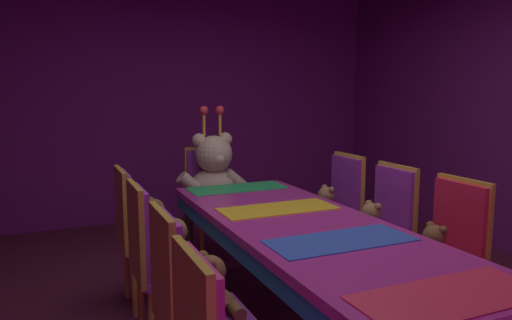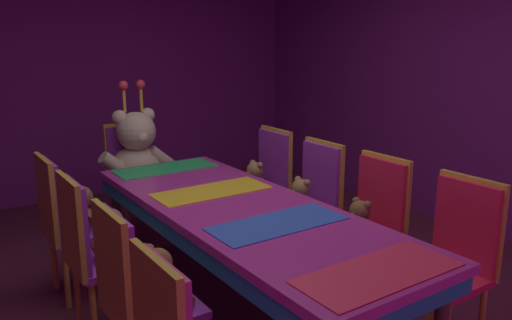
# 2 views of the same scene
# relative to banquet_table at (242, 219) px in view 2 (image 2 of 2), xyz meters

# --- Properties ---
(ground_plane) EXTENTS (7.90, 7.90, 0.00)m
(ground_plane) POSITION_rel_banquet_table_xyz_m (0.00, -0.00, -0.65)
(ground_plane) COLOR #591E33
(wall_back) EXTENTS (5.20, 0.12, 2.80)m
(wall_back) POSITION_rel_banquet_table_xyz_m (0.00, 3.20, 0.75)
(wall_back) COLOR #721E72
(wall_back) RESTS_ON ground_plane
(wall_right) EXTENTS (0.12, 6.40, 2.80)m
(wall_right) POSITION_rel_banquet_table_xyz_m (2.60, -0.00, 0.75)
(wall_right) COLOR #721E72
(wall_right) RESTS_ON ground_plane
(banquet_table) EXTENTS (0.90, 2.56, 0.75)m
(banquet_table) POSITION_rel_banquet_table_xyz_m (0.00, 0.00, 0.00)
(banquet_table) COLOR #B22D8C
(banquet_table) RESTS_ON ground_plane
(chair_left_1) EXTENTS (0.42, 0.41, 0.98)m
(chair_left_1) POSITION_rel_banquet_table_xyz_m (-0.83, -0.33, -0.06)
(chair_left_1) COLOR purple
(chair_left_1) RESTS_ON ground_plane
(teddy_left_1) EXTENTS (0.25, 0.32, 0.30)m
(teddy_left_1) POSITION_rel_banquet_table_xyz_m (-0.69, -0.33, -0.07)
(teddy_left_1) COLOR brown
(teddy_left_1) RESTS_ON chair_left_1
(chair_left_2) EXTENTS (0.42, 0.41, 0.98)m
(chair_left_2) POSITION_rel_banquet_table_xyz_m (-0.84, 0.33, -0.06)
(chair_left_2) COLOR purple
(chair_left_2) RESTS_ON ground_plane
(teddy_left_2) EXTENTS (0.26, 0.33, 0.31)m
(teddy_left_2) POSITION_rel_banquet_table_xyz_m (-0.69, 0.33, -0.06)
(teddy_left_2) COLOR olive
(teddy_left_2) RESTS_ON chair_left_2
(chair_left_3) EXTENTS (0.42, 0.41, 0.98)m
(chair_left_3) POSITION_rel_banquet_table_xyz_m (-0.84, 0.90, -0.06)
(chair_left_3) COLOR purple
(chair_left_3) RESTS_ON ground_plane
(teddy_left_3) EXTENTS (0.25, 0.33, 0.31)m
(teddy_left_3) POSITION_rel_banquet_table_xyz_m (-0.69, 0.90, -0.06)
(teddy_left_3) COLOR brown
(teddy_left_3) RESTS_ON chair_left_3
(chair_right_0) EXTENTS (0.42, 0.41, 0.98)m
(chair_right_0) POSITION_rel_banquet_table_xyz_m (0.84, -0.90, -0.06)
(chair_right_0) COLOR red
(chair_right_0) RESTS_ON ground_plane
(chair_right_1) EXTENTS (0.42, 0.41, 0.98)m
(chair_right_1) POSITION_rel_banquet_table_xyz_m (0.85, -0.28, -0.06)
(chair_right_1) COLOR red
(chair_right_1) RESTS_ON ground_plane
(teddy_right_1) EXTENTS (0.22, 0.29, 0.27)m
(teddy_right_1) POSITION_rel_banquet_table_xyz_m (0.70, -0.28, -0.08)
(teddy_right_1) COLOR brown
(teddy_right_1) RESTS_ON chair_right_1
(chair_right_2) EXTENTS (0.42, 0.41, 0.98)m
(chair_right_2) POSITION_rel_banquet_table_xyz_m (0.83, 0.30, -0.06)
(chair_right_2) COLOR purple
(chair_right_2) RESTS_ON ground_plane
(teddy_right_2) EXTENTS (0.23, 0.29, 0.28)m
(teddy_right_2) POSITION_rel_banquet_table_xyz_m (0.69, 0.30, -0.08)
(teddy_right_2) COLOR #9E7247
(teddy_right_2) RESTS_ON chair_right_2
(chair_right_3) EXTENTS (0.42, 0.41, 0.98)m
(chair_right_3) POSITION_rel_banquet_table_xyz_m (0.85, 0.91, -0.06)
(chair_right_3) COLOR purple
(chair_right_3) RESTS_ON ground_plane
(teddy_right_3) EXTENTS (0.23, 0.29, 0.28)m
(teddy_right_3) POSITION_rel_banquet_table_xyz_m (0.71, 0.91, -0.08)
(teddy_right_3) COLOR #9E7247
(teddy_right_3) RESTS_ON chair_right_3
(throne_chair) EXTENTS (0.41, 0.42, 0.98)m
(throne_chair) POSITION_rel_banquet_table_xyz_m (0.00, 1.82, -0.06)
(throne_chair) COLOR purple
(throne_chair) RESTS_ON ground_plane
(king_teddy_bear) EXTENTS (0.71, 0.55, 0.91)m
(king_teddy_bear) POSITION_rel_banquet_table_xyz_m (0.00, 1.65, 0.10)
(king_teddy_bear) COLOR beige
(king_teddy_bear) RESTS_ON throne_chair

